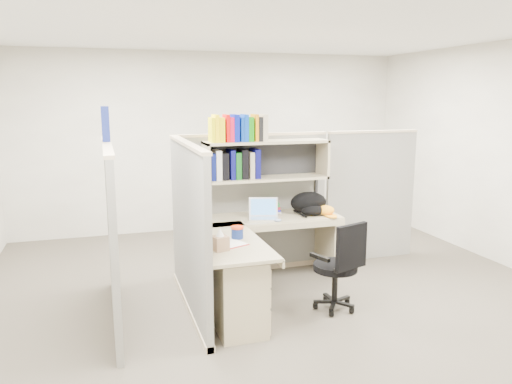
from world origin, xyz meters
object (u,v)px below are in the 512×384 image
object	(u,v)px
desk	(248,271)
laptop	(264,209)
snack_canister	(237,232)
task_chair	(338,280)
backpack	(310,203)

from	to	relation	value
desk	laptop	distance (m)	0.94
snack_canister	laptop	bearing A→B (deg)	53.73
desk	task_chair	size ratio (longest dim) A/B	1.96
desk	snack_canister	distance (m)	0.37
backpack	task_chair	xyz separation A→B (m)	(-0.12, -0.97, -0.54)
backpack	task_chair	world-z (taller)	backpack
laptop	backpack	world-z (taller)	backpack
task_chair	backpack	bearing A→B (deg)	82.78
laptop	backpack	size ratio (longest dim) A/B	0.75
desk	backpack	bearing A→B (deg)	39.73
backpack	snack_canister	distance (m)	1.26
desk	task_chair	bearing A→B (deg)	-10.49
backpack	laptop	bearing A→B (deg)	-158.80
desk	task_chair	world-z (taller)	task_chair
desk	task_chair	xyz separation A→B (m)	(0.85, -0.16, -0.12)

